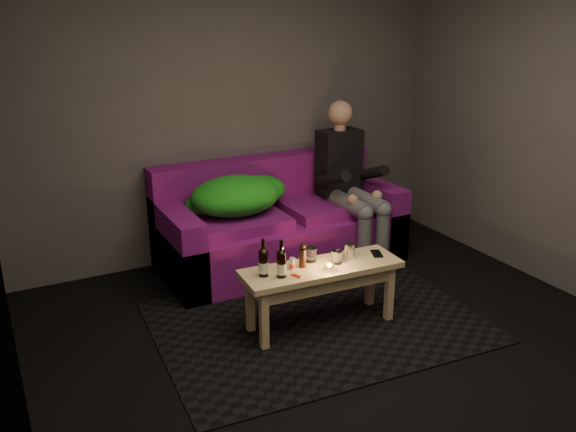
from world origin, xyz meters
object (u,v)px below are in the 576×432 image
Objects in this scene: sofa at (278,227)px; person at (349,180)px; beer_bottle_b at (281,264)px; coffee_table at (321,277)px; beer_bottle_a at (263,262)px; steel_cup at (349,251)px.

sofa is 0.75m from person.
beer_bottle_b is (-1.20, -1.04, -0.16)m from person.
beer_bottle_b is (-0.59, -1.21, 0.24)m from sofa.
beer_bottle_b reaches higher than coffee_table.
beer_bottle_a is 1.01× the size of beer_bottle_b.
person reaches higher than coffee_table.
steel_cup is (0.58, 0.06, -0.04)m from beer_bottle_b.
sofa is at bearing 77.76° from coffee_table.
person is 1.20× the size of coffee_table.
steel_cup is (0.67, -0.01, -0.04)m from beer_bottle_a.
person reaches higher than beer_bottle_a.
sofa is 7.89× the size of beer_bottle_a.
sofa is at bearing 64.17° from beer_bottle_b.
sofa is at bearing 89.51° from steel_cup.
person is at bearing -15.47° from sofa.
beer_bottle_a is at bearing 144.22° from beer_bottle_b.
beer_bottle_a reaches higher than coffee_table.
sofa is 7.95× the size of beer_bottle_b.
beer_bottle_b is at bearing -35.78° from beer_bottle_a.
beer_bottle_a is at bearing 174.82° from coffee_table.
person is 1.63m from beer_bottle_a.
person is at bearing 40.91° from beer_bottle_b.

